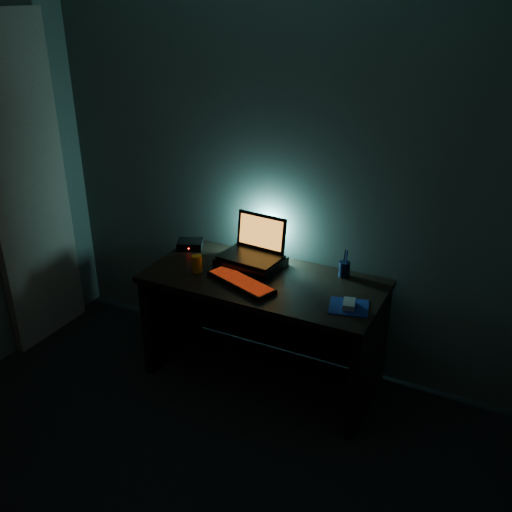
{
  "coord_description": "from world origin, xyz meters",
  "views": [
    {
      "loc": [
        1.38,
        -1.24,
        2.38
      ],
      "look_at": [
        -0.03,
        1.57,
        0.92
      ],
      "focal_mm": 40.0,
      "sensor_mm": 36.0,
      "label": 1
    }
  ],
  "objects_px": {
    "keyboard": "(241,282)",
    "pen_cup": "(344,269)",
    "laptop": "(255,247)",
    "juice_glass": "(197,264)",
    "mouse": "(349,304)",
    "router": "(190,245)"
  },
  "relations": [
    {
      "from": "laptop",
      "to": "mouse",
      "type": "relative_size",
      "value": 3.65
    },
    {
      "from": "mouse",
      "to": "juice_glass",
      "type": "height_order",
      "value": "juice_glass"
    },
    {
      "from": "laptop",
      "to": "mouse",
      "type": "height_order",
      "value": "laptop"
    },
    {
      "from": "keyboard",
      "to": "router",
      "type": "xyz_separation_m",
      "value": [
        -0.57,
        0.32,
        0.01
      ]
    },
    {
      "from": "mouse",
      "to": "pen_cup",
      "type": "bearing_deg",
      "value": 98.37
    },
    {
      "from": "keyboard",
      "to": "pen_cup",
      "type": "bearing_deg",
      "value": 56.4
    },
    {
      "from": "laptop",
      "to": "mouse",
      "type": "bearing_deg",
      "value": -15.46
    },
    {
      "from": "pen_cup",
      "to": "juice_glass",
      "type": "relative_size",
      "value": 0.89
    },
    {
      "from": "keyboard",
      "to": "pen_cup",
      "type": "xyz_separation_m",
      "value": [
        0.53,
        0.38,
        0.04
      ]
    },
    {
      "from": "laptop",
      "to": "router",
      "type": "relative_size",
      "value": 1.89
    },
    {
      "from": "mouse",
      "to": "pen_cup",
      "type": "distance_m",
      "value": 0.39
    },
    {
      "from": "keyboard",
      "to": "pen_cup",
      "type": "relative_size",
      "value": 5.06
    },
    {
      "from": "router",
      "to": "keyboard",
      "type": "bearing_deg",
      "value": -53.16
    },
    {
      "from": "keyboard",
      "to": "router",
      "type": "height_order",
      "value": "router"
    },
    {
      "from": "juice_glass",
      "to": "laptop",
      "type": "bearing_deg",
      "value": 44.92
    },
    {
      "from": "juice_glass",
      "to": "router",
      "type": "xyz_separation_m",
      "value": [
        -0.24,
        0.29,
        -0.03
      ]
    },
    {
      "from": "laptop",
      "to": "juice_glass",
      "type": "xyz_separation_m",
      "value": [
        -0.28,
        -0.27,
        -0.06
      ]
    },
    {
      "from": "laptop",
      "to": "keyboard",
      "type": "relative_size",
      "value": 0.8
    },
    {
      "from": "keyboard",
      "to": "laptop",
      "type": "bearing_deg",
      "value": 120.72
    },
    {
      "from": "laptop",
      "to": "pen_cup",
      "type": "xyz_separation_m",
      "value": [
        0.58,
        0.08,
        -0.07
      ]
    },
    {
      "from": "laptop",
      "to": "juice_glass",
      "type": "bearing_deg",
      "value": -130.09
    },
    {
      "from": "router",
      "to": "mouse",
      "type": "bearing_deg",
      "value": -37.19
    }
  ]
}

